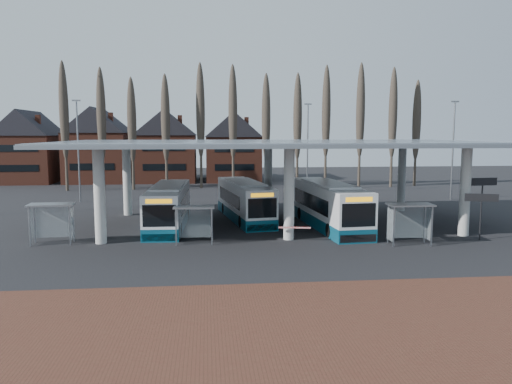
{
  "coord_description": "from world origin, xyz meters",
  "views": [
    {
      "loc": [
        -5.32,
        -29.24,
        6.96
      ],
      "look_at": [
        -1.71,
        7.0,
        2.61
      ],
      "focal_mm": 35.0,
      "sensor_mm": 36.0,
      "label": 1
    }
  ],
  "objects": [
    {
      "name": "bus_2",
      "position": [
        3.64,
        6.7,
        1.56
      ],
      "size": [
        3.5,
        12.08,
        3.31
      ],
      "rotation": [
        0.0,
        0.0,
        0.08
      ],
      "color": "white",
      "rests_on": "ground"
    },
    {
      "name": "bus_0",
      "position": [
        -8.15,
        7.96,
        1.47
      ],
      "size": [
        2.77,
        11.3,
        3.12
      ],
      "rotation": [
        0.0,
        0.0,
        -0.03
      ],
      "color": "white",
      "rests_on": "ground"
    },
    {
      "name": "bus_1",
      "position": [
        -2.3,
        10.54,
        1.45
      ],
      "size": [
        4.02,
        11.34,
        3.09
      ],
      "rotation": [
        0.0,
        0.0,
        0.15
      ],
      "color": "white",
      "rests_on": "ground"
    },
    {
      "name": "lamp_post_c",
      "position": [
        20.0,
        20.0,
        5.34
      ],
      "size": [
        0.8,
        0.16,
        10.17
      ],
      "color": "slate",
      "rests_on": "ground"
    },
    {
      "name": "barrier",
      "position": [
        0.28,
        1.99,
        0.8
      ],
      "size": [
        2.05,
        0.73,
        1.03
      ],
      "rotation": [
        0.0,
        0.0,
        -0.17
      ],
      "color": "black",
      "rests_on": "ground"
    },
    {
      "name": "shelter_2",
      "position": [
        7.24,
        0.35,
        1.87
      ],
      "size": [
        2.82,
        1.49,
        2.57
      ],
      "rotation": [
        0.0,
        0.0,
        -0.04
      ],
      "color": "gray",
      "rests_on": "ground"
    },
    {
      "name": "poplar_row",
      "position": [
        0.0,
        33.0,
        8.78
      ],
      "size": [
        45.1,
        1.1,
        14.5
      ],
      "color": "#473D33",
      "rests_on": "ground"
    },
    {
      "name": "townhouse_row",
      "position": [
        -15.75,
        44.0,
        5.94
      ],
      "size": [
        36.8,
        10.3,
        12.25
      ],
      "color": "brown",
      "rests_on": "ground"
    },
    {
      "name": "lamp_post_a",
      "position": [
        -18.0,
        22.0,
        5.34
      ],
      "size": [
        0.8,
        0.16,
        10.17
      ],
      "color": "slate",
      "rests_on": "ground"
    },
    {
      "name": "station_canopy",
      "position": [
        0.0,
        8.0,
        5.68
      ],
      "size": [
        32.0,
        16.0,
        6.34
      ],
      "color": "silver",
      "rests_on": "ground"
    },
    {
      "name": "info_sign_1",
      "position": [
        15.74,
        6.82,
        2.95
      ],
      "size": [
        2.37,
        0.34,
        3.52
      ],
      "rotation": [
        0.0,
        0.0,
        0.09
      ],
      "color": "black",
      "rests_on": "ground"
    },
    {
      "name": "shelter_1",
      "position": [
        -6.12,
        1.99,
        1.73
      ],
      "size": [
        2.58,
        1.34,
        2.37
      ],
      "rotation": [
        0.0,
        0.0,
        -0.02
      ],
      "color": "gray",
      "rests_on": "ground"
    },
    {
      "name": "ground",
      "position": [
        0.0,
        0.0,
        0.0
      ],
      "size": [
        140.0,
        140.0,
        0.0
      ],
      "primitive_type": "plane",
      "color": "black",
      "rests_on": "ground"
    },
    {
      "name": "shelter_0",
      "position": [
        -15.01,
        2.8,
        1.85
      ],
      "size": [
        2.82,
        1.53,
        2.55
      ],
      "rotation": [
        0.0,
        0.0,
        0.06
      ],
      "color": "gray",
      "rests_on": "ground"
    },
    {
      "name": "brick_strip",
      "position": [
        0.0,
        -12.0,
        0.01
      ],
      "size": [
        70.0,
        10.0,
        0.03
      ],
      "primitive_type": "cube",
      "color": "#502E20",
      "rests_on": "ground"
    },
    {
      "name": "lamp_post_b",
      "position": [
        6.0,
        26.0,
        5.34
      ],
      "size": [
        0.8,
        0.16,
        10.17
      ],
      "color": "slate",
      "rests_on": "ground"
    },
    {
      "name": "info_sign_0",
      "position": [
        12.38,
        1.11,
        2.55
      ],
      "size": [
        1.96,
        0.76,
        3.03
      ],
      "rotation": [
        0.0,
        0.0,
        -0.33
      ],
      "color": "black",
      "rests_on": "ground"
    }
  ]
}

